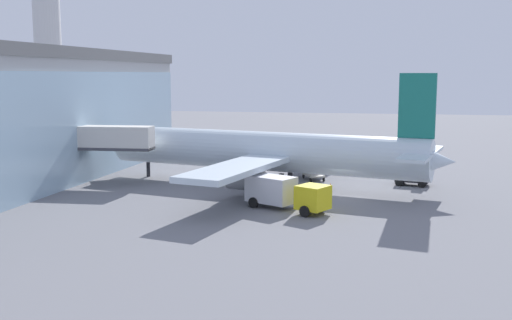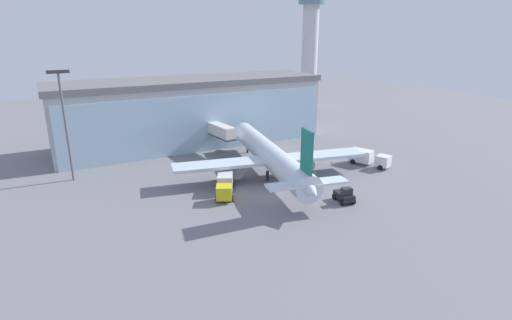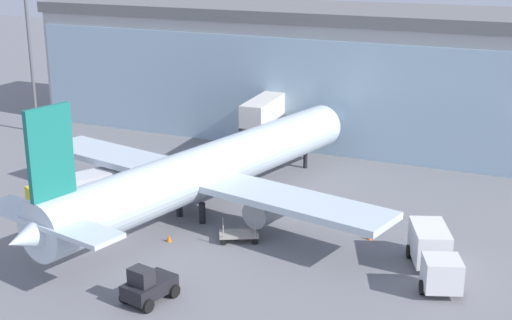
% 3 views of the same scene
% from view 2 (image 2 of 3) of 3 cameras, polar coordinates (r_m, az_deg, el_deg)
% --- Properties ---
extents(ground, '(240.00, 240.00, 0.00)m').
position_cam_2_polar(ground, '(58.91, 3.01, -5.09)').
color(ground, slate).
extents(terminal_building, '(56.52, 16.53, 13.81)m').
position_cam_2_polar(terminal_building, '(86.64, -9.21, 6.90)').
color(terminal_building, '#A9A9A9').
rests_on(terminal_building, ground).
extents(jet_bridge, '(3.17, 13.48, 5.92)m').
position_cam_2_polar(jet_bridge, '(80.15, -6.00, 4.43)').
color(jet_bridge, silver).
rests_on(jet_bridge, ground).
extents(control_tower, '(8.28, 8.28, 35.60)m').
position_cam_2_polar(control_tower, '(128.86, 7.74, 16.52)').
color(control_tower, silver).
rests_on(control_tower, ground).
extents(apron_light_mast, '(3.20, 0.40, 17.51)m').
position_cam_2_polar(apron_light_mast, '(68.77, -25.69, 5.63)').
color(apron_light_mast, '#59595E').
rests_on(apron_light_mast, ground).
extents(airplane, '(32.27, 36.46, 11.19)m').
position_cam_2_polar(airplane, '(65.68, 2.06, 0.58)').
color(airplane, silver).
rests_on(airplane, ground).
extents(catering_truck, '(5.32, 7.49, 2.65)m').
position_cam_2_polar(catering_truck, '(59.14, -4.46, -3.49)').
color(catering_truck, yellow).
rests_on(catering_truck, ground).
extents(fuel_truck, '(4.65, 7.61, 2.65)m').
position_cam_2_polar(fuel_truck, '(74.37, 15.71, 0.35)').
color(fuel_truck, silver).
rests_on(fuel_truck, ground).
extents(baggage_cart, '(3.22, 2.70, 1.50)m').
position_cam_2_polar(baggage_cart, '(65.86, 7.38, -2.24)').
color(baggage_cart, '#9E998C').
rests_on(baggage_cart, ground).
extents(pushback_tug, '(2.75, 3.51, 2.30)m').
position_cam_2_polar(pushback_tug, '(57.71, 12.53, -4.96)').
color(pushback_tug, black).
rests_on(pushback_tug, ground).
extents(safety_cone_nose, '(0.36, 0.36, 0.55)m').
position_cam_2_polar(safety_cone_nose, '(61.83, 5.20, -3.74)').
color(safety_cone_nose, orange).
rests_on(safety_cone_nose, ground).
extents(safety_cone_wingtip, '(0.36, 0.36, 0.55)m').
position_cam_2_polar(safety_cone_wingtip, '(73.94, 10.81, -0.36)').
color(safety_cone_wingtip, orange).
rests_on(safety_cone_wingtip, ground).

